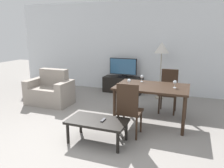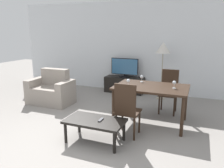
# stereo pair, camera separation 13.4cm
# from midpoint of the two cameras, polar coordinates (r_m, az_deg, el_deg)

# --- Properties ---
(ground_plane) EXTENTS (18.00, 18.00, 0.00)m
(ground_plane) POSITION_cam_midpoint_polar(r_m,az_deg,el_deg) (3.66, -14.47, -16.25)
(ground_plane) COLOR gray
(wall_back) EXTENTS (7.46, 0.06, 2.70)m
(wall_back) POSITION_cam_midpoint_polar(r_m,az_deg,el_deg) (6.69, 5.04, 9.63)
(wall_back) COLOR silver
(wall_back) RESTS_ON ground_plane
(armchair) EXTENTS (1.11, 0.67, 0.87)m
(armchair) POSITION_cam_midpoint_polar(r_m,az_deg,el_deg) (5.77, -14.92, -1.84)
(armchair) COLOR gray
(armchair) RESTS_ON ground_plane
(tv_stand) EXTENTS (1.17, 0.42, 0.47)m
(tv_stand) POSITION_cam_midpoint_polar(r_m,az_deg,el_deg) (6.60, 3.83, -0.20)
(tv_stand) COLOR black
(tv_stand) RESTS_ON ground_plane
(tv) EXTENTS (0.82, 0.29, 0.57)m
(tv) POSITION_cam_midpoint_polar(r_m,az_deg,el_deg) (6.50, 3.89, 4.25)
(tv) COLOR black
(tv) RESTS_ON tv_stand
(coffee_table) EXTENTS (0.97, 0.54, 0.38)m
(coffee_table) POSITION_cam_midpoint_polar(r_m,az_deg,el_deg) (3.64, -3.43, -10.02)
(coffee_table) COLOR black
(coffee_table) RESTS_ON ground_plane
(dining_table) EXTENTS (1.40, 0.91, 0.76)m
(dining_table) POSITION_cam_midpoint_polar(r_m,az_deg,el_deg) (4.35, 11.06, -1.64)
(dining_table) COLOR black
(dining_table) RESTS_ON ground_plane
(dining_chair_near) EXTENTS (0.40, 0.40, 0.97)m
(dining_chair_near) POSITION_cam_midpoint_polar(r_m,az_deg,el_deg) (3.73, 4.91, -6.29)
(dining_chair_near) COLOR black
(dining_chair_near) RESTS_ON ground_plane
(dining_chair_far) EXTENTS (0.40, 0.40, 0.97)m
(dining_chair_far) POSITION_cam_midpoint_polar(r_m,az_deg,el_deg) (5.09, 15.40, -1.36)
(dining_chair_far) COLOR black
(dining_chair_far) RESTS_ON ground_plane
(floor_lamp) EXTENTS (0.38, 0.38, 1.54)m
(floor_lamp) POSITION_cam_midpoint_polar(r_m,az_deg,el_deg) (5.97, 13.85, 8.71)
(floor_lamp) COLOR gray
(floor_lamp) RESTS_ON ground_plane
(remote_primary) EXTENTS (0.04, 0.15, 0.02)m
(remote_primary) POSITION_cam_midpoint_polar(r_m,az_deg,el_deg) (3.59, -1.88, -9.36)
(remote_primary) COLOR #38383D
(remote_primary) RESTS_ON coffee_table
(wine_glass_left) EXTENTS (0.07, 0.07, 0.15)m
(wine_glass_left) POSITION_cam_midpoint_polar(r_m,az_deg,el_deg) (4.65, 8.59, 1.77)
(wine_glass_left) COLOR silver
(wine_glass_left) RESTS_ON dining_table
(wine_glass_center) EXTENTS (0.07, 0.07, 0.15)m
(wine_glass_center) POSITION_cam_midpoint_polar(r_m,az_deg,el_deg) (4.23, 5.15, 0.73)
(wine_glass_center) COLOR silver
(wine_glass_center) RESTS_ON dining_table
(wine_glass_right) EXTENTS (0.07, 0.07, 0.15)m
(wine_glass_right) POSITION_cam_midpoint_polar(r_m,az_deg,el_deg) (4.25, 16.82, 0.24)
(wine_glass_right) COLOR silver
(wine_glass_right) RESTS_ON dining_table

